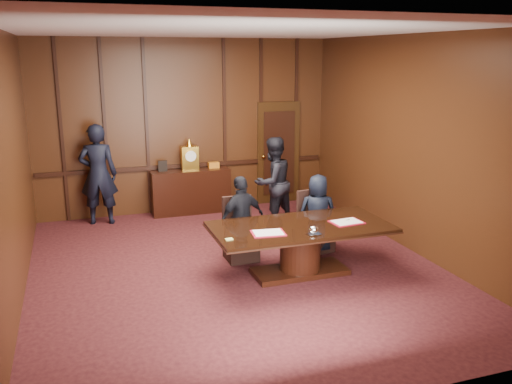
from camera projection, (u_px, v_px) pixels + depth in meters
room at (238, 156)px, 7.94m from camera, size 7.00×7.04×3.50m
sideboard at (191, 190)px, 11.09m from camera, size 1.60×0.45×1.54m
conference_table at (300, 241)px, 7.95m from camera, size 2.62×1.32×0.76m
folder_left at (268, 233)px, 7.52m from camera, size 0.50×0.38×0.02m
folder_right at (347, 222)px, 8.01m from camera, size 0.49×0.37×0.02m
inkstand at (314, 231)px, 7.46m from camera, size 0.20×0.14×0.12m
notepad at (229, 239)px, 7.27m from camera, size 0.10×0.08×0.01m
chair_left at (241, 241)px, 8.60m from camera, size 0.48×0.48×0.99m
chair_right at (315, 233)px, 9.01m from camera, size 0.54×0.54×0.99m
signatory_left at (242, 219)px, 8.44m from camera, size 0.87×0.56×1.37m
signatory_right at (318, 214)px, 8.85m from camera, size 0.73×0.59×1.30m
witness_left at (98, 174)px, 10.26m from camera, size 0.78×0.58×1.93m
witness_right at (273, 182)px, 10.13m from camera, size 1.01×0.91×1.70m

